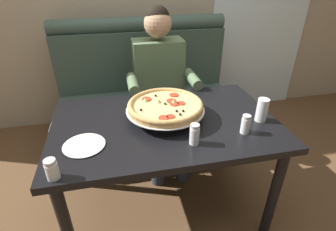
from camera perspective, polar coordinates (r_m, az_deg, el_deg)
ground_plane at (r=2.00m, az=-0.45°, el=-19.20°), size 16.00×16.00×0.00m
booth_bench at (r=2.45m, az=-4.74°, el=2.78°), size 1.58×0.78×1.13m
dining_table at (r=1.57m, az=-0.54°, el=-3.90°), size 1.31×0.83×0.72m
diner_main at (r=2.09m, az=-1.61°, el=7.36°), size 0.54×0.64×1.27m
pizza at (r=1.52m, az=-0.61°, el=2.09°), size 0.46×0.46×0.11m
shaker_parmesan at (r=1.32m, az=5.85°, el=-4.40°), size 0.05×0.05×0.11m
shaker_oregano at (r=1.46m, az=16.67°, el=-2.12°), size 0.05×0.05×0.11m
shaker_pepper_flakes at (r=1.22m, az=-24.18°, el=-10.99°), size 0.05×0.05×0.10m
plate_near_left at (r=1.39m, az=-18.03°, el=-6.03°), size 0.21×0.21×0.02m
drinking_glass at (r=1.60m, az=19.97°, el=0.95°), size 0.07×0.07×0.14m
patio_chair at (r=4.04m, az=11.20°, el=15.25°), size 0.40×0.40×0.86m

